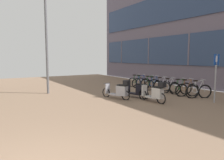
{
  "coord_description": "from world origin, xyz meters",
  "views": [
    {
      "loc": [
        -0.5,
        -3.64,
        2.14
      ],
      "look_at": [
        3.99,
        3.59,
        1.22
      ],
      "focal_mm": 33.42,
      "sensor_mm": 36.0,
      "label": 1
    }
  ],
  "objects_px": {
    "bicycle_rack_03": "(170,87)",
    "bicycle_rack_04": "(162,86)",
    "bicycle_rack_06": "(150,84)",
    "scooter_mid": "(138,90)",
    "parking_sign": "(216,73)",
    "lamp_post": "(46,39)",
    "bicycle_rack_00": "(198,91)",
    "bicycle_rack_07": "(141,83)",
    "bicycle_rack_01": "(187,90)",
    "scooter_near": "(155,93)",
    "scooter_far": "(119,90)",
    "bicycle_rack_05": "(154,85)",
    "bicycle_rack_02": "(180,88)",
    "bicycle_rack_08": "(136,82)"
  },
  "relations": [
    {
      "from": "bicycle_rack_03",
      "to": "bicycle_rack_04",
      "type": "height_order",
      "value": "bicycle_rack_04"
    },
    {
      "from": "bicycle_rack_06",
      "to": "scooter_mid",
      "type": "relative_size",
      "value": 0.73
    },
    {
      "from": "parking_sign",
      "to": "lamp_post",
      "type": "xyz_separation_m",
      "value": [
        -6.03,
        6.75,
        1.78
      ]
    },
    {
      "from": "bicycle_rack_00",
      "to": "bicycle_rack_07",
      "type": "height_order",
      "value": "bicycle_rack_00"
    },
    {
      "from": "bicycle_rack_01",
      "to": "scooter_mid",
      "type": "distance_m",
      "value": 2.79
    },
    {
      "from": "bicycle_rack_00",
      "to": "scooter_near",
      "type": "distance_m",
      "value": 2.73
    },
    {
      "from": "bicycle_rack_00",
      "to": "scooter_mid",
      "type": "bearing_deg",
      "value": 147.29
    },
    {
      "from": "scooter_far",
      "to": "scooter_mid",
      "type": "bearing_deg",
      "value": -14.97
    },
    {
      "from": "bicycle_rack_03",
      "to": "bicycle_rack_05",
      "type": "bearing_deg",
      "value": 92.9
    },
    {
      "from": "bicycle_rack_02",
      "to": "bicycle_rack_04",
      "type": "height_order",
      "value": "bicycle_rack_04"
    },
    {
      "from": "bicycle_rack_03",
      "to": "lamp_post",
      "type": "height_order",
      "value": "lamp_post"
    },
    {
      "from": "bicycle_rack_02",
      "to": "bicycle_rack_05",
      "type": "xyz_separation_m",
      "value": [
        -0.24,
        1.96,
        -0.0
      ]
    },
    {
      "from": "bicycle_rack_01",
      "to": "scooter_near",
      "type": "xyz_separation_m",
      "value": [
        -2.61,
        -0.22,
        0.11
      ]
    },
    {
      "from": "bicycle_rack_08",
      "to": "bicycle_rack_01",
      "type": "bearing_deg",
      "value": -90.85
    },
    {
      "from": "bicycle_rack_08",
      "to": "scooter_far",
      "type": "height_order",
      "value": "scooter_far"
    },
    {
      "from": "parking_sign",
      "to": "bicycle_rack_02",
      "type": "bearing_deg",
      "value": 78.76
    },
    {
      "from": "scooter_near",
      "to": "scooter_mid",
      "type": "relative_size",
      "value": 0.98
    },
    {
      "from": "bicycle_rack_00",
      "to": "scooter_mid",
      "type": "xyz_separation_m",
      "value": [
        -2.66,
        1.71,
        0.04
      ]
    },
    {
      "from": "bicycle_rack_03",
      "to": "parking_sign",
      "type": "xyz_separation_m",
      "value": [
        -0.3,
        -3.07,
        1.09
      ]
    },
    {
      "from": "bicycle_rack_01",
      "to": "lamp_post",
      "type": "height_order",
      "value": "lamp_post"
    },
    {
      "from": "bicycle_rack_07",
      "to": "lamp_post",
      "type": "relative_size",
      "value": 0.23
    },
    {
      "from": "bicycle_rack_00",
      "to": "bicycle_rack_04",
      "type": "bearing_deg",
      "value": 90.78
    },
    {
      "from": "bicycle_rack_02",
      "to": "parking_sign",
      "type": "height_order",
      "value": "parking_sign"
    },
    {
      "from": "bicycle_rack_05",
      "to": "scooter_far",
      "type": "height_order",
      "value": "scooter_far"
    },
    {
      "from": "bicycle_rack_00",
      "to": "bicycle_rack_05",
      "type": "relative_size",
      "value": 1.01
    },
    {
      "from": "bicycle_rack_02",
      "to": "bicycle_rack_03",
      "type": "bearing_deg",
      "value": 105.2
    },
    {
      "from": "bicycle_rack_02",
      "to": "bicycle_rack_04",
      "type": "bearing_deg",
      "value": 97.64
    },
    {
      "from": "scooter_mid",
      "to": "scooter_far",
      "type": "bearing_deg",
      "value": 165.03
    },
    {
      "from": "bicycle_rack_04",
      "to": "bicycle_rack_05",
      "type": "xyz_separation_m",
      "value": [
        -0.07,
        0.65,
        -0.0
      ]
    },
    {
      "from": "bicycle_rack_08",
      "to": "lamp_post",
      "type": "distance_m",
      "value": 6.99
    },
    {
      "from": "bicycle_rack_03",
      "to": "scooter_near",
      "type": "bearing_deg",
      "value": -150.2
    },
    {
      "from": "lamp_post",
      "to": "bicycle_rack_02",
      "type": "bearing_deg",
      "value": -33.67
    },
    {
      "from": "bicycle_rack_08",
      "to": "scooter_far",
      "type": "xyz_separation_m",
      "value": [
        -3.68,
        -3.23,
        0.12
      ]
    },
    {
      "from": "bicycle_rack_04",
      "to": "scooter_mid",
      "type": "xyz_separation_m",
      "value": [
        -2.63,
        -0.9,
        0.06
      ]
    },
    {
      "from": "bicycle_rack_02",
      "to": "bicycle_rack_06",
      "type": "bearing_deg",
      "value": 90.66
    },
    {
      "from": "bicycle_rack_05",
      "to": "bicycle_rack_08",
      "type": "xyz_separation_m",
      "value": [
        0.09,
        1.96,
        -0.01
      ]
    },
    {
      "from": "bicycle_rack_03",
      "to": "bicycle_rack_04",
      "type": "xyz_separation_m",
      "value": [
        0.0,
        0.65,
        0.0
      ]
    },
    {
      "from": "bicycle_rack_04",
      "to": "scooter_near",
      "type": "xyz_separation_m",
      "value": [
        -2.66,
        -2.17,
        0.12
      ]
    },
    {
      "from": "bicycle_rack_01",
      "to": "bicycle_rack_02",
      "type": "xyz_separation_m",
      "value": [
        0.22,
        0.65,
        -0.01
      ]
    },
    {
      "from": "bicycle_rack_01",
      "to": "bicycle_rack_05",
      "type": "height_order",
      "value": "bicycle_rack_01"
    },
    {
      "from": "bicycle_rack_05",
      "to": "bicycle_rack_01",
      "type": "bearing_deg",
      "value": -89.54
    },
    {
      "from": "bicycle_rack_08",
      "to": "bicycle_rack_07",
      "type": "bearing_deg",
      "value": -98.14
    },
    {
      "from": "bicycle_rack_00",
      "to": "bicycle_rack_04",
      "type": "xyz_separation_m",
      "value": [
        -0.04,
        2.61,
        -0.02
      ]
    },
    {
      "from": "bicycle_rack_08",
      "to": "bicycle_rack_04",
      "type": "bearing_deg",
      "value": -90.45
    },
    {
      "from": "bicycle_rack_01",
      "to": "bicycle_rack_02",
      "type": "height_order",
      "value": "bicycle_rack_01"
    },
    {
      "from": "bicycle_rack_06",
      "to": "scooter_near",
      "type": "xyz_separation_m",
      "value": [
        -2.8,
        -3.48,
        0.13
      ]
    },
    {
      "from": "bicycle_rack_07",
      "to": "scooter_mid",
      "type": "height_order",
      "value": "bicycle_rack_07"
    },
    {
      "from": "bicycle_rack_03",
      "to": "scooter_far",
      "type": "height_order",
      "value": "scooter_far"
    },
    {
      "from": "parking_sign",
      "to": "lamp_post",
      "type": "distance_m",
      "value": 9.23
    },
    {
      "from": "bicycle_rack_02",
      "to": "parking_sign",
      "type": "distance_m",
      "value": 2.69
    }
  ]
}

